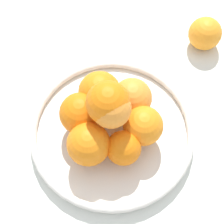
{
  "coord_description": "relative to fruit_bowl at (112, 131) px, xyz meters",
  "views": [
    {
      "loc": [
        0.06,
        -0.29,
        0.69
      ],
      "look_at": [
        0.0,
        0.0,
        0.1
      ],
      "focal_mm": 60.0,
      "sensor_mm": 36.0,
      "label": 1
    }
  ],
  "objects": [
    {
      "name": "ground_plane",
      "position": [
        0.0,
        0.0,
        -0.02
      ],
      "size": [
        4.0,
        4.0,
        0.0
      ],
      "primitive_type": "plane",
      "color": "silver"
    },
    {
      "name": "orange_pile",
      "position": [
        -0.01,
        0.0,
        0.07
      ],
      "size": [
        0.2,
        0.19,
        0.14
      ],
      "color": "orange",
      "rests_on": "fruit_bowl"
    },
    {
      "name": "stray_orange",
      "position": [
        0.15,
        0.26,
        0.02
      ],
      "size": [
        0.07,
        0.07,
        0.07
      ],
      "primitive_type": "sphere",
      "color": "orange",
      "rests_on": "ground_plane"
    },
    {
      "name": "fruit_bowl",
      "position": [
        0.0,
        0.0,
        0.0
      ],
      "size": [
        0.32,
        0.32,
        0.03
      ],
      "color": "silver",
      "rests_on": "ground_plane"
    }
  ]
}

